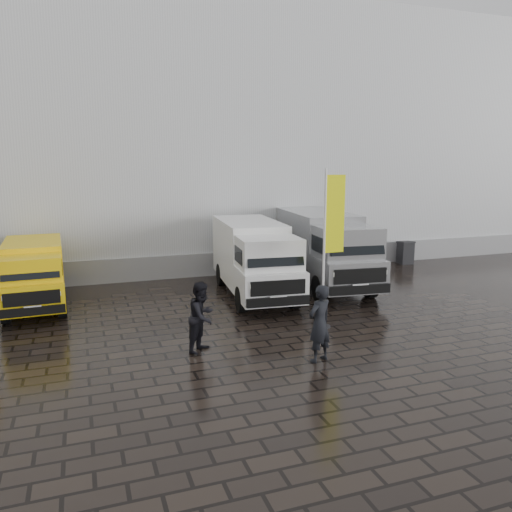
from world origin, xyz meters
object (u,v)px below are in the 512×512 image
at_px(flagpole, 330,241).
at_px(wheelie_bin, 405,252).
at_px(person_front, 320,323).
at_px(person_tent, 202,317).
at_px(van_yellow, 34,276).
at_px(van_silver, 325,250).
at_px(van_white, 254,260).

relative_size(flagpole, wheelie_bin, 4.26).
height_order(person_front, person_tent, person_front).
relative_size(van_yellow, flagpole, 1.01).
xyz_separation_m(van_yellow, van_silver, (10.68, -0.44, 0.34)).
xyz_separation_m(van_yellow, person_front, (6.98, -7.40, -0.13)).
relative_size(van_silver, person_tent, 3.59).
xyz_separation_m(van_white, van_silver, (3.14, 0.51, 0.10)).
distance_m(van_yellow, van_white, 7.60).
bearing_deg(flagpole, person_tent, -170.44).
bearing_deg(van_yellow, person_front, -49.20).
bearing_deg(person_tent, flagpole, -37.01).
bearing_deg(person_front, flagpole, -143.65).
relative_size(van_yellow, person_tent, 2.58).
height_order(van_yellow, flagpole, flagpole).
relative_size(van_silver, person_front, 3.42).
xyz_separation_m(wheelie_bin, person_tent, (-12.02, -7.94, 0.37)).
height_order(van_white, wheelie_bin, van_white).
relative_size(van_yellow, person_front, 2.46).
xyz_separation_m(person_front, person_tent, (-2.56, 1.64, -0.05)).
bearing_deg(person_tent, person_front, -79.20).
height_order(van_yellow, van_white, van_white).
bearing_deg(van_white, person_front, -89.32).
bearing_deg(van_silver, person_tent, -133.43).
height_order(flagpole, person_tent, flagpole).
distance_m(flagpole, person_tent, 4.41).
height_order(van_yellow, wheelie_bin, van_yellow).
relative_size(van_yellow, van_silver, 0.72).
bearing_deg(wheelie_bin, van_silver, -152.37).
bearing_deg(van_silver, van_yellow, -176.17).
xyz_separation_m(van_silver, person_tent, (-6.26, -5.32, -0.51)).
bearing_deg(van_white, wheelie_bin, 24.96).
distance_m(van_yellow, van_silver, 10.69).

